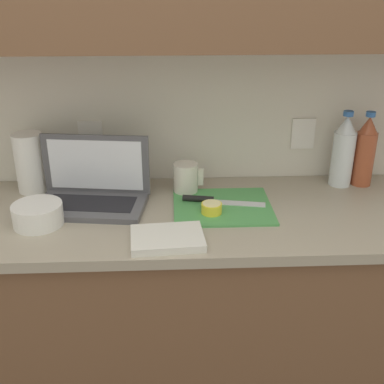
% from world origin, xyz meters
% --- Properties ---
extents(wall_back, '(5.20, 0.38, 2.60)m').
position_xyz_m(wall_back, '(0.00, 0.23, 1.56)').
color(wall_back, silver).
rests_on(wall_back, ground_plane).
extents(counter_unit, '(2.04, 0.60, 0.90)m').
position_xyz_m(counter_unit, '(-0.02, 0.00, 0.46)').
color(counter_unit, brown).
rests_on(counter_unit, ground_plane).
extents(laptop, '(0.40, 0.27, 0.23)m').
position_xyz_m(laptop, '(-0.19, 0.08, 0.95)').
color(laptop, '#515156').
rests_on(laptop, counter_unit).
extents(cutting_board, '(0.34, 0.29, 0.01)m').
position_xyz_m(cutting_board, '(0.26, 0.03, 0.90)').
color(cutting_board, '#4C9E51').
rests_on(cutting_board, counter_unit).
extents(knife, '(0.29, 0.08, 0.02)m').
position_xyz_m(knife, '(0.21, 0.06, 0.91)').
color(knife, silver).
rests_on(knife, cutting_board).
extents(lemon_half_cut, '(0.07, 0.07, 0.04)m').
position_xyz_m(lemon_half_cut, '(0.22, -0.03, 0.92)').
color(lemon_half_cut, yellow).
rests_on(lemon_half_cut, cutting_board).
extents(bottle_green_soda, '(0.08, 0.08, 0.29)m').
position_xyz_m(bottle_green_soda, '(0.73, 0.21, 1.03)').
color(bottle_green_soda, silver).
rests_on(bottle_green_soda, counter_unit).
extents(bottle_oil_tall, '(0.08, 0.08, 0.29)m').
position_xyz_m(bottle_oil_tall, '(0.82, 0.21, 1.03)').
color(bottle_oil_tall, '#A34C2D').
rests_on(bottle_oil_tall, counter_unit).
extents(measuring_cup, '(0.11, 0.09, 0.11)m').
position_xyz_m(measuring_cup, '(0.14, 0.16, 0.95)').
color(measuring_cup, silver).
rests_on(measuring_cup, counter_unit).
extents(bowl_white, '(0.16, 0.16, 0.07)m').
position_xyz_m(bowl_white, '(-0.35, -0.07, 0.93)').
color(bowl_white, white).
rests_on(bowl_white, counter_unit).
extents(paper_towel_roll, '(0.11, 0.11, 0.22)m').
position_xyz_m(paper_towel_roll, '(-0.43, 0.21, 1.01)').
color(paper_towel_roll, white).
rests_on(paper_towel_roll, counter_unit).
extents(dish_towel, '(0.23, 0.18, 0.02)m').
position_xyz_m(dish_towel, '(0.07, -0.20, 0.91)').
color(dish_towel, silver).
rests_on(dish_towel, counter_unit).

